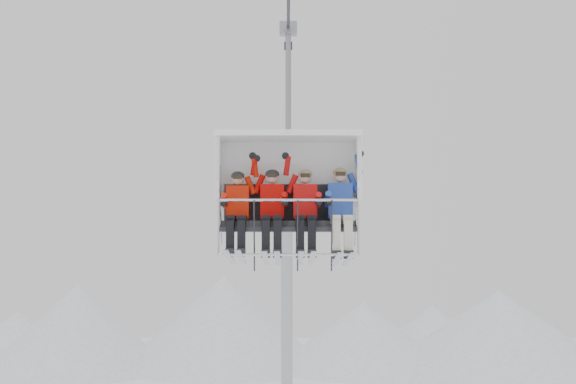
{
  "coord_description": "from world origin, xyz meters",
  "views": [
    {
      "loc": [
        -0.04,
        -13.71,
        9.65
      ],
      "look_at": [
        0.0,
        0.0,
        10.61
      ],
      "focal_mm": 45.0,
      "sensor_mm": 36.0,
      "label": 1
    }
  ],
  "objects_px": {
    "skier_far_left": "(237,210)",
    "skier_far_right": "(341,208)",
    "lift_tower_right": "(287,321)",
    "skier_center_right": "(305,209)",
    "skier_center_left": "(272,209)",
    "chairlift_carrier": "(288,181)"
  },
  "relations": [
    {
      "from": "chairlift_carrier",
      "to": "skier_center_left",
      "type": "bearing_deg",
      "value": -130.92
    },
    {
      "from": "chairlift_carrier",
      "to": "skier_far_left",
      "type": "relative_size",
      "value": 2.36
    },
    {
      "from": "skier_center_right",
      "to": "skier_far_right",
      "type": "xyz_separation_m",
      "value": [
        0.58,
        0.0,
        0.01
      ]
    },
    {
      "from": "lift_tower_right",
      "to": "skier_center_left",
      "type": "xyz_separation_m",
      "value": [
        -0.27,
        -23.78,
        4.42
      ]
    },
    {
      "from": "skier_center_left",
      "to": "skier_center_right",
      "type": "relative_size",
      "value": 1.0
    },
    {
      "from": "skier_center_left",
      "to": "skier_far_right",
      "type": "relative_size",
      "value": 1.0
    },
    {
      "from": "lift_tower_right",
      "to": "chairlift_carrier",
      "type": "distance_m",
      "value": 23.98
    },
    {
      "from": "lift_tower_right",
      "to": "skier_far_right",
      "type": "bearing_deg",
      "value": -87.91
    },
    {
      "from": "chairlift_carrier",
      "to": "skier_far_right",
      "type": "relative_size",
      "value": 2.36
    },
    {
      "from": "lift_tower_right",
      "to": "skier_center_right",
      "type": "relative_size",
      "value": 7.99
    },
    {
      "from": "lift_tower_right",
      "to": "skier_far_left",
      "type": "height_order",
      "value": "lift_tower_right"
    },
    {
      "from": "lift_tower_right",
      "to": "skier_far_right",
      "type": "distance_m",
      "value": 24.2
    },
    {
      "from": "skier_center_right",
      "to": "lift_tower_right",
      "type": "bearing_deg",
      "value": 90.68
    },
    {
      "from": "skier_far_right",
      "to": "skier_center_right",
      "type": "bearing_deg",
      "value": -179.63
    },
    {
      "from": "skier_far_left",
      "to": "skier_center_left",
      "type": "distance_m",
      "value": 0.58
    },
    {
      "from": "skier_far_left",
      "to": "skier_center_left",
      "type": "height_order",
      "value": "skier_center_left"
    },
    {
      "from": "chairlift_carrier",
      "to": "skier_far_right",
      "type": "height_order",
      "value": "chairlift_carrier"
    },
    {
      "from": "skier_far_right",
      "to": "lift_tower_right",
      "type": "bearing_deg",
      "value": 92.09
    },
    {
      "from": "skier_center_left",
      "to": "skier_center_right",
      "type": "height_order",
      "value": "same"
    },
    {
      "from": "skier_far_left",
      "to": "skier_far_right",
      "type": "bearing_deg",
      "value": 0.27
    },
    {
      "from": "lift_tower_right",
      "to": "chairlift_carrier",
      "type": "xyz_separation_m",
      "value": [
        0.0,
        -23.47,
        4.91
      ]
    },
    {
      "from": "lift_tower_right",
      "to": "skier_far_left",
      "type": "xyz_separation_m",
      "value": [
        -0.85,
        -23.78,
        4.4
      ]
    }
  ]
}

